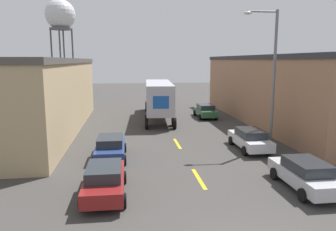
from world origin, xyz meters
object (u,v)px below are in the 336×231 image
at_px(parked_car_right_far, 205,111).
at_px(street_lamp, 271,71).
at_px(parked_car_right_near, 306,174).
at_px(water_tower, 60,16).
at_px(parked_car_left_far, 110,147).
at_px(semi_truck, 158,96).
at_px(parked_car_left_near, 105,180).
at_px(parked_car_right_mid, 250,139).

height_order(parked_car_right_far, street_lamp, street_lamp).
distance_m(parked_car_right_near, water_tower, 52.04).
distance_m(parked_car_right_near, street_lamp, 9.12).
bearing_deg(parked_car_left_far, parked_car_right_near, -33.08).
xyz_separation_m(parked_car_right_far, street_lamp, (1.54, -12.25, 4.61)).
relative_size(semi_truck, parked_car_left_near, 2.98).
bearing_deg(street_lamp, semi_truck, 117.80).
xyz_separation_m(water_tower, street_lamp, (20.96, -38.83, -8.21)).
xyz_separation_m(parked_car_right_near, street_lamp, (1.54, 7.72, 4.61)).
distance_m(semi_truck, parked_car_right_far, 5.28).
bearing_deg(parked_car_right_near, water_tower, 112.64).
bearing_deg(parked_car_right_near, parked_car_right_far, 90.00).
xyz_separation_m(semi_truck, parked_car_right_far, (5.04, -0.23, -1.58)).
distance_m(parked_car_left_near, parked_car_right_mid, 11.49).
distance_m(semi_truck, parked_car_left_far, 14.83).
distance_m(parked_car_right_far, water_tower, 35.33).
distance_m(parked_car_right_far, street_lamp, 13.17).
relative_size(parked_car_right_far, water_tower, 0.27).
bearing_deg(parked_car_right_near, parked_car_left_near, 177.21).
relative_size(semi_truck, water_tower, 0.81).
bearing_deg(parked_car_left_far, parked_car_right_far, 55.87).
distance_m(semi_truck, parked_car_right_near, 20.88).
distance_m(parked_car_left_near, street_lamp, 13.91).
height_order(parked_car_right_near, parked_car_left_near, same).
distance_m(parked_car_left_far, parked_car_right_far, 16.73).
height_order(parked_car_right_near, parked_car_right_far, same).
bearing_deg(semi_truck, street_lamp, -58.76).
bearing_deg(water_tower, parked_car_left_far, -76.07).
height_order(semi_truck, parked_car_right_mid, semi_truck).
height_order(parked_car_left_far, water_tower, water_tower).
xyz_separation_m(semi_truck, parked_car_left_near, (-4.35, -19.74, -1.58)).
bearing_deg(parked_car_left_near, semi_truck, 77.58).
bearing_deg(semi_truck, parked_car_right_far, 0.77).
relative_size(parked_car_left_near, parked_car_right_mid, 1.00).
relative_size(parked_car_right_near, parked_car_left_far, 1.00).
bearing_deg(parked_car_left_near, street_lamp, 33.60).
distance_m(parked_car_right_near, parked_car_left_far, 11.20).
bearing_deg(parked_car_right_far, parked_car_right_mid, -90.00).
distance_m(parked_car_left_far, water_tower, 43.59).
height_order(parked_car_right_near, parked_car_right_mid, same).
bearing_deg(parked_car_left_far, parked_car_right_mid, 5.93).
relative_size(parked_car_right_near, water_tower, 0.27).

